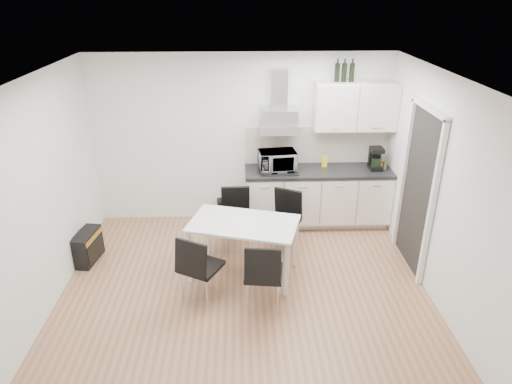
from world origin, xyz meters
TOP-DOWN VIEW (x-y plane):
  - ground at (0.00, 0.00)m, footprint 4.50×4.50m
  - wall_back at (0.00, 2.00)m, footprint 4.50×0.10m
  - wall_front at (0.00, -2.00)m, footprint 4.50×0.10m
  - wall_left at (-2.25, 0.00)m, footprint 0.10×4.00m
  - wall_right at (2.25, 0.00)m, footprint 0.10×4.00m
  - ceiling at (0.00, 0.00)m, footprint 4.50×4.50m
  - doorway at (2.21, 0.55)m, footprint 0.08×1.04m
  - kitchenette at (1.18, 1.73)m, footprint 2.22×0.64m
  - dining_table at (0.00, 0.37)m, footprint 1.49×1.09m
  - chair_far_left at (-0.10, 1.01)m, footprint 0.45×0.51m
  - chair_far_right at (0.55, 0.91)m, footprint 0.61×0.64m
  - chair_near_left at (-0.50, -0.14)m, footprint 0.62×0.65m
  - chair_near_right at (0.22, -0.31)m, footprint 0.50×0.55m
  - guitar_amp at (-2.12, 0.74)m, footprint 0.30×0.55m
  - floor_speaker at (-0.30, 1.90)m, footprint 0.24×0.22m

SIDE VIEW (x-z plane):
  - ground at x=0.00m, z-range 0.00..0.00m
  - floor_speaker at x=-0.30m, z-range 0.00..0.34m
  - guitar_amp at x=-2.12m, z-range 0.00..0.43m
  - chair_far_left at x=-0.10m, z-range 0.00..0.88m
  - chair_far_right at x=0.55m, z-range 0.00..0.88m
  - chair_near_left at x=-0.50m, z-range 0.00..0.88m
  - chair_near_right at x=0.22m, z-range 0.00..0.88m
  - dining_table at x=0.00m, z-range 0.29..1.04m
  - kitchenette at x=1.18m, z-range -0.43..2.09m
  - doorway at x=2.21m, z-range 0.00..2.10m
  - wall_back at x=0.00m, z-range 0.00..2.60m
  - wall_front at x=0.00m, z-range 0.00..2.60m
  - wall_left at x=-2.25m, z-range 0.00..2.60m
  - wall_right at x=2.25m, z-range 0.00..2.60m
  - ceiling at x=0.00m, z-range 2.60..2.60m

